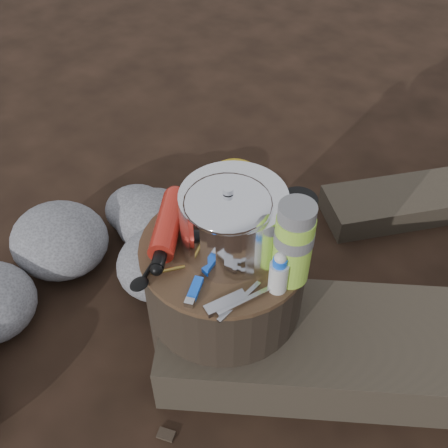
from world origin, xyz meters
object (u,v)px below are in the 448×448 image
Objects in this scene: stump at (224,294)px; camping_pot at (228,224)px; fuel_bottle at (168,225)px; thermos at (293,244)px; travel_mug at (296,219)px.

camping_pot is (0.02, -0.01, 0.30)m from stump.
fuel_bottle is 1.22× the size of thermos.
fuel_bottle is 0.33m from travel_mug.
camping_pot is at bearing -27.29° from stump.
fuel_bottle is at bearing -166.29° from thermos.
thermos reaches higher than stump.
thermos reaches higher than travel_mug.
thermos is 1.69× the size of travel_mug.
camping_pot is 0.91× the size of thermos.
stump is at bearing -11.22° from fuel_bottle.
stump is at bearing 152.71° from camping_pot.
stump is 1.59× the size of fuel_bottle.
thermos is at bearing -18.72° from fuel_bottle.
stump is 0.36m from thermos.
camping_pot is 0.17m from thermos.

